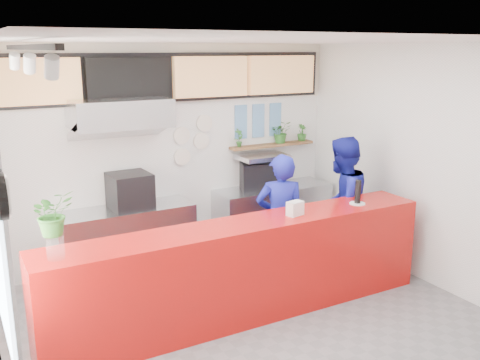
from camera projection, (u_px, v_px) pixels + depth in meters
name	position (u px, v px, depth m)	size (l,w,h in m)	color
floor	(264.00, 331.00, 5.69)	(5.00, 5.00, 0.00)	slate
ceiling	(267.00, 41.00, 4.97)	(5.00, 5.00, 0.00)	silver
wall_back	(171.00, 154.00, 7.45)	(5.00, 5.00, 0.00)	white
wall_right	(440.00, 169.00, 6.50)	(5.00, 5.00, 0.00)	white
service_counter	(245.00, 270.00, 5.89)	(4.50, 0.60, 1.10)	#AA0F0C
cream_band	(169.00, 74.00, 7.18)	(5.00, 0.02, 0.80)	beige
prep_bench	(126.00, 241.00, 7.07)	(1.80, 0.60, 0.90)	#B2B5BA
panini_oven	(130.00, 191.00, 6.95)	(0.51, 0.51, 0.46)	black
extraction_hood	(120.00, 113.00, 6.62)	(1.20, 0.70, 0.35)	#B2B5BA
hood_lip	(121.00, 129.00, 6.67)	(1.20, 0.70, 0.08)	#B2B5BA
right_bench	(273.00, 215.00, 8.15)	(1.80, 0.60, 0.90)	#B2B5BA
espresso_machine	(262.00, 175.00, 7.91)	(0.63, 0.45, 0.40)	black
espresso_tray	(262.00, 157.00, 7.84)	(0.72, 0.50, 0.07)	#AFB2B7
herb_shelf	(272.00, 145.00, 8.12)	(1.40, 0.18, 0.04)	brown
menu_board_far_left	(33.00, 82.00, 6.27)	(1.10, 0.10, 0.55)	tan
menu_board_mid_left	(129.00, 79.00, 6.82)	(1.10, 0.10, 0.55)	black
menu_board_mid_right	(211.00, 77.00, 7.36)	(1.10, 0.10, 0.55)	tan
menu_board_far_right	(281.00, 75.00, 7.91)	(1.10, 0.10, 0.55)	tan
soffit	(170.00, 77.00, 7.16)	(4.80, 0.04, 0.65)	black
wall_clock_rim	(1.00, 196.00, 3.27)	(0.30, 0.30, 0.05)	black
wall_clock_face	(7.00, 196.00, 3.29)	(0.26, 0.26, 0.02)	white
track_rail	(28.00, 47.00, 3.99)	(0.05, 2.40, 0.04)	black
dec_plate_a	(182.00, 135.00, 7.43)	(0.24, 0.24, 0.03)	silver
dec_plate_b	(201.00, 141.00, 7.60)	(0.24, 0.24, 0.03)	silver
dec_plate_c	(182.00, 157.00, 7.51)	(0.24, 0.24, 0.03)	silver
dec_plate_d	(204.00, 123.00, 7.56)	(0.24, 0.24, 0.03)	silver
photo_frame_a	(241.00, 114.00, 7.83)	(0.20, 0.02, 0.25)	#598CBF
photo_frame_b	(258.00, 112.00, 7.97)	(0.20, 0.02, 0.25)	#598CBF
photo_frame_c	(275.00, 111.00, 8.11)	(0.20, 0.02, 0.25)	#598CBF
photo_frame_d	(241.00, 130.00, 7.89)	(0.20, 0.02, 0.25)	#598CBF
photo_frame_e	(258.00, 129.00, 8.03)	(0.20, 0.02, 0.25)	#598CBF
photo_frame_f	(275.00, 128.00, 8.17)	(0.20, 0.02, 0.25)	#598CBF
staff_center	(280.00, 220.00, 6.67)	(0.62, 0.40, 1.69)	navy
staff_right	(341.00, 205.00, 7.08)	(0.89, 0.69, 1.82)	navy
herb_a	(239.00, 138.00, 7.81)	(0.15, 0.10, 0.28)	#2A6423
herb_c	(281.00, 132.00, 8.15)	(0.30, 0.26, 0.34)	#2A6423
herb_d	(302.00, 133.00, 8.34)	(0.15, 0.13, 0.26)	#2A6423
glass_vase	(55.00, 248.00, 4.77)	(0.16, 0.16, 0.19)	silver
basil_vase	(52.00, 213.00, 4.69)	(0.37, 0.32, 0.41)	#2A6423
napkin_holder	(295.00, 208.00, 6.01)	(0.18, 0.11, 0.16)	white
white_plate	(357.00, 203.00, 6.46)	(0.19, 0.19, 0.01)	white
pepper_mill	(358.00, 192.00, 6.42)	(0.07, 0.07, 0.28)	black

